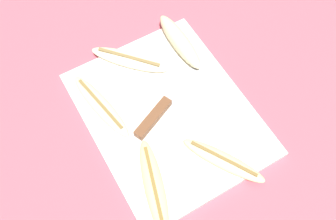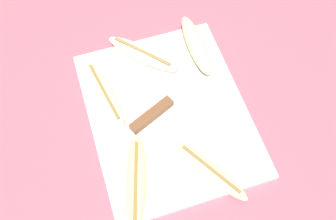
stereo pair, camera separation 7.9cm
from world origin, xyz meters
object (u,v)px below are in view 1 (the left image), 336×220
at_px(banana_golden_short, 154,186).
at_px(banana_ripe_center, 223,160).
at_px(banana_soft_right, 101,106).
at_px(banana_bright_far, 129,60).
at_px(banana_cream_curved, 180,41).
at_px(knife, 162,110).

height_order(banana_golden_short, banana_ripe_center, banana_golden_short).
relative_size(banana_soft_right, banana_bright_far, 1.18).
bearing_deg(banana_ripe_center, banana_cream_curved, 165.84).
bearing_deg(knife, banana_ripe_center, -6.50).
bearing_deg(banana_bright_far, banana_soft_right, -55.38).
distance_m(knife, banana_bright_far, 0.14).
distance_m(knife, banana_cream_curved, 0.17).
relative_size(knife, banana_soft_right, 1.27).
bearing_deg(banana_golden_short, banana_ripe_center, 80.79).
height_order(banana_golden_short, banana_bright_far, same).
distance_m(knife, banana_soft_right, 0.12).
bearing_deg(banana_golden_short, banana_soft_right, -176.87).
distance_m(knife, banana_golden_short, 0.16).
relative_size(banana_golden_short, banana_cream_curved, 1.15).
relative_size(banana_golden_short, banana_ripe_center, 1.16).
bearing_deg(banana_ripe_center, banana_golden_short, -99.21).
height_order(banana_soft_right, banana_bright_far, banana_bright_far).
bearing_deg(banana_ripe_center, banana_soft_right, -146.32).
height_order(knife, banana_bright_far, banana_bright_far).
distance_m(banana_golden_short, banana_soft_right, 0.20).
relative_size(banana_ripe_center, banana_bright_far, 1.05).
bearing_deg(banana_soft_right, banana_bright_far, 124.62).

